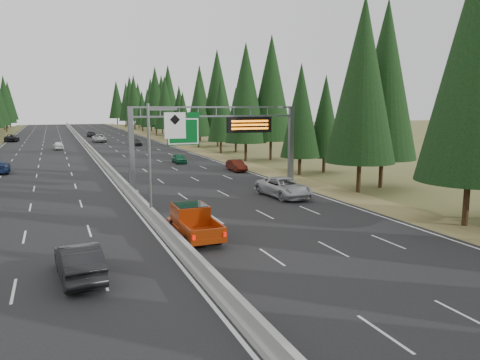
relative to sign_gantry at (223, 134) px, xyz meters
name	(u,v)px	position (x,y,z in m)	size (l,w,h in m)	color
road	(90,151)	(-8.92, 45.12, -5.23)	(32.00, 260.00, 0.08)	black
shoulder_right	(187,148)	(8.88, 45.12, -5.24)	(3.60, 260.00, 0.06)	olive
median_barrier	(90,149)	(-8.92, 45.12, -4.85)	(0.70, 260.00, 0.85)	gray
sign_gantry	(223,134)	(0.00, 0.00, 0.00)	(16.75, 0.98, 7.80)	slate
hov_sign_pole	(158,153)	(-8.33, -9.92, -0.54)	(2.80, 0.50, 8.00)	slate
tree_row_right	(213,96)	(13.05, 41.80, 4.44)	(12.16, 245.64, 18.94)	black
silver_minivan	(284,187)	(3.43, -5.96, -4.35)	(2.79, 6.06, 1.68)	#ABABB0
red_pickup	(192,219)	(-7.42, -14.99, -4.14)	(2.07, 5.79, 1.89)	black
car_ahead_green	(179,158)	(1.15, 21.23, -4.55)	(1.52, 3.77, 1.28)	#135734
car_ahead_dkred	(236,165)	(5.58, 10.85, -4.51)	(1.43, 4.09, 1.35)	#4C140A
car_ahead_dkgrey	(136,142)	(0.39, 52.69, -4.55)	(1.79, 4.40, 1.28)	black
car_ahead_white	(99,138)	(-5.46, 65.28, -4.38)	(2.70, 5.85, 1.63)	silver
car_ahead_far	(91,134)	(-5.76, 83.62, -4.41)	(1.83, 4.55, 1.55)	black
car_onc_near	(79,261)	(-14.19, -19.88, -4.37)	(1.73, 4.97, 1.64)	black
car_onc_blue	(0,167)	(-20.91, 19.43, -4.47)	(2.03, 4.98, 1.45)	#16264D
car_onc_white	(58,145)	(-14.10, 49.16, -4.45)	(1.75, 4.36, 1.49)	white
car_onc_far	(12,138)	(-23.42, 73.93, -4.38)	(2.69, 5.84, 1.62)	black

